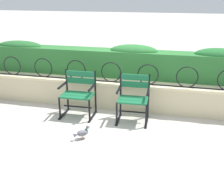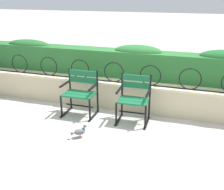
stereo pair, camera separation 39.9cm
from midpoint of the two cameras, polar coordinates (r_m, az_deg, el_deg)
ground_plane at (r=5.17m, az=1.97°, el=-6.02°), size 60.00×60.00×0.00m
stone_wall at (r=5.76m, az=4.25°, el=0.01°), size 7.90×0.41×0.58m
iron_arch_fence at (r=5.58m, az=2.64°, el=4.48°), size 7.35×0.02×0.42m
hedge_row at (r=5.96m, az=5.29°, el=6.82°), size 7.74×0.46×0.70m
park_chair_left at (r=5.44m, az=-4.51°, el=0.71°), size 0.65×0.53×0.88m
park_chair_right at (r=5.15m, az=6.82°, el=-0.60°), size 0.60×0.54×0.89m
pigeon_far_side at (r=4.67m, az=-4.30°, el=-7.63°), size 0.24×0.22×0.22m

